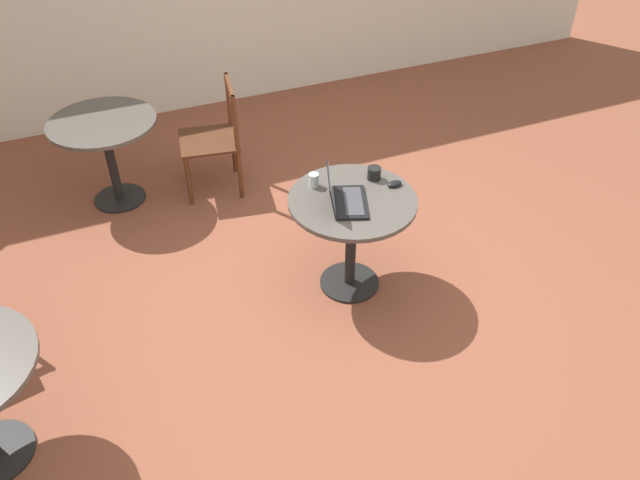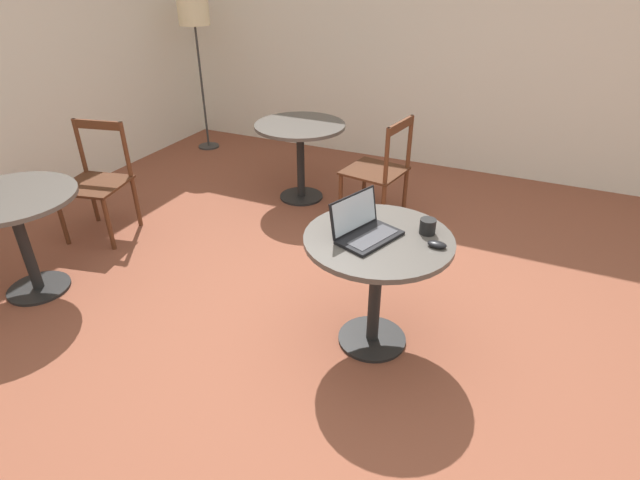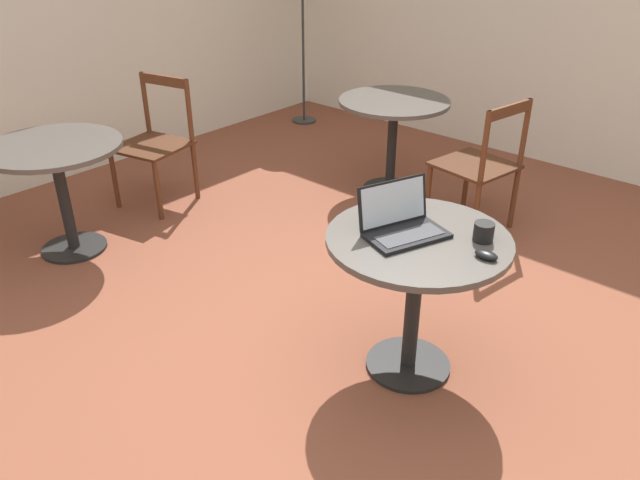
# 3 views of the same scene
# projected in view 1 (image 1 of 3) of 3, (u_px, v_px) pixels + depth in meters

# --- Properties ---
(ground_plane) EXTENTS (16.00, 16.00, 0.00)m
(ground_plane) POSITION_uv_depth(u_px,v_px,m) (329.00, 309.00, 4.13)
(ground_plane) COLOR brown
(cafe_table_near) EXTENTS (0.81, 0.81, 0.72)m
(cafe_table_near) POSITION_uv_depth(u_px,v_px,m) (352.00, 218.00, 3.97)
(cafe_table_near) COLOR black
(cafe_table_near) RESTS_ON ground_plane
(cafe_table_mid) EXTENTS (0.81, 0.81, 0.72)m
(cafe_table_mid) POSITION_uv_depth(u_px,v_px,m) (106.00, 138.00, 4.75)
(cafe_table_mid) COLOR black
(cafe_table_mid) RESTS_ON ground_plane
(chair_mid_front) EXTENTS (0.53, 0.53, 0.90)m
(chair_mid_front) POSITION_uv_depth(u_px,v_px,m) (215.00, 139.00, 4.97)
(chair_mid_front) COLOR #562D19
(chair_mid_front) RESTS_ON ground_plane
(laptop) EXTENTS (0.41, 0.35, 0.22)m
(laptop) POSITION_uv_depth(u_px,v_px,m) (344.00, 198.00, 3.80)
(laptop) COLOR black
(laptop) RESTS_ON cafe_table_near
(mouse) EXTENTS (0.06, 0.10, 0.03)m
(mouse) POSITION_uv_depth(u_px,v_px,m) (395.00, 184.00, 3.97)
(mouse) COLOR black
(mouse) RESTS_ON cafe_table_near
(mug) EXTENTS (0.12, 0.09, 0.08)m
(mug) POSITION_uv_depth(u_px,v_px,m) (374.00, 173.00, 4.02)
(mug) COLOR black
(mug) RESTS_ON cafe_table_near
(drinking_glass) EXTENTS (0.06, 0.06, 0.09)m
(drinking_glass) POSITION_uv_depth(u_px,v_px,m) (314.00, 180.00, 3.95)
(drinking_glass) COLOR silver
(drinking_glass) RESTS_ON cafe_table_near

